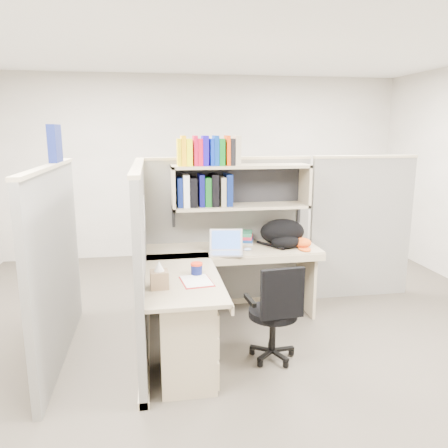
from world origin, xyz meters
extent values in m
plane|color=#353129|center=(0.00, 0.00, 0.00)|extent=(6.00, 6.00, 0.00)
plane|color=#A9A498|center=(0.00, 3.00, 1.35)|extent=(6.00, 0.00, 6.00)
plane|color=white|center=(0.00, 0.00, 2.70)|extent=(6.00, 6.00, 0.00)
cube|color=slate|center=(0.00, 0.90, 0.80)|extent=(1.80, 0.06, 1.60)
cube|color=tan|center=(0.00, 0.90, 1.61)|extent=(1.80, 0.08, 0.03)
cube|color=slate|center=(-0.90, 0.00, 0.80)|extent=(0.06, 1.80, 1.60)
cube|color=tan|center=(-0.90, 0.00, 1.61)|extent=(0.08, 1.80, 0.03)
cube|color=slate|center=(-1.60, 0.00, 0.80)|extent=(0.06, 1.80, 1.60)
cube|color=slate|center=(1.55, 0.90, 0.80)|extent=(1.20, 0.06, 1.60)
cube|color=navy|center=(-1.60, 0.35, 1.79)|extent=(0.07, 0.27, 0.32)
cube|color=white|center=(-0.87, 0.15, 1.20)|extent=(0.00, 0.21, 0.28)
cube|color=tan|center=(0.10, 0.70, 1.55)|extent=(1.40, 0.34, 0.03)
cube|color=tan|center=(0.10, 0.70, 1.14)|extent=(1.40, 0.34, 0.03)
cube|color=tan|center=(-0.58, 0.70, 1.34)|extent=(0.03, 0.34, 0.44)
cube|color=tan|center=(0.78, 0.70, 1.34)|extent=(0.03, 0.34, 0.44)
cube|color=black|center=(0.10, 0.86, 1.34)|extent=(1.38, 0.01, 0.41)
cube|color=#E4C404|center=(-0.52, 0.68, 1.69)|extent=(0.03, 0.20, 0.26)
cube|color=#FDB205|center=(-0.48, 0.68, 1.71)|extent=(0.05, 0.20, 0.29)
cube|color=#F9FF05|center=(-0.42, 0.68, 1.69)|extent=(0.06, 0.20, 0.26)
cube|color=#B3072A|center=(-0.36, 0.68, 1.71)|extent=(0.04, 0.20, 0.29)
cube|color=red|center=(-0.32, 0.68, 1.69)|extent=(0.05, 0.20, 0.26)
cube|color=#1505A7|center=(-0.27, 0.68, 1.71)|extent=(0.06, 0.20, 0.29)
cube|color=#0522A4|center=(-0.20, 0.68, 1.69)|extent=(0.04, 0.20, 0.26)
cube|color=navy|center=(-0.16, 0.68, 1.71)|extent=(0.04, 0.20, 0.29)
cube|color=#076115|center=(-0.11, 0.68, 1.69)|extent=(0.06, 0.20, 0.26)
cube|color=#EA3C05|center=(-0.04, 0.68, 1.71)|extent=(0.04, 0.20, 0.29)
cube|color=black|center=(0.00, 0.68, 1.69)|extent=(0.05, 0.20, 0.26)
cube|color=tan|center=(0.05, 0.68, 1.71)|extent=(0.06, 0.20, 0.29)
cube|color=#07144F|center=(-0.52, 0.72, 1.30)|extent=(0.05, 0.24, 0.29)
cube|color=silver|center=(-0.46, 0.72, 1.31)|extent=(0.06, 0.24, 0.32)
cube|color=black|center=(-0.39, 0.72, 1.30)|extent=(0.07, 0.24, 0.29)
cube|color=#07094A|center=(-0.30, 0.72, 1.31)|extent=(0.05, 0.24, 0.32)
cube|color=#0A4812|center=(-0.24, 0.72, 1.30)|extent=(0.06, 0.24, 0.29)
cube|color=black|center=(-0.17, 0.72, 1.31)|extent=(0.07, 0.24, 0.32)
cube|color=gray|center=(-0.09, 0.72, 1.30)|extent=(0.05, 0.24, 0.29)
cube|color=#081751|center=(-0.03, 0.72, 1.31)|extent=(0.06, 0.24, 0.32)
cube|color=tan|center=(0.00, 0.57, 0.71)|extent=(1.74, 0.60, 0.03)
cube|color=tan|center=(-0.57, -0.20, 0.71)|extent=(0.60, 1.34, 0.03)
cube|color=tan|center=(0.00, 0.27, 0.68)|extent=(1.74, 0.02, 0.07)
cube|color=tan|center=(-0.27, -0.20, 0.68)|extent=(0.02, 1.34, 0.07)
cube|color=tan|center=(-0.57, -0.55, 0.34)|extent=(0.40, 0.55, 0.68)
cube|color=tan|center=(-0.36, -0.55, 0.54)|extent=(0.02, 0.50, 0.16)
cube|color=tan|center=(-0.36, -0.55, 0.36)|extent=(0.02, 0.50, 0.16)
cube|color=tan|center=(-0.36, -0.55, 0.14)|extent=(0.02, 0.50, 0.22)
cube|color=#B2B2B7|center=(-0.35, -0.55, 0.54)|extent=(0.01, 0.12, 0.01)
cube|color=tan|center=(0.80, 0.60, 0.35)|extent=(0.03, 0.55, 0.70)
cylinder|color=#0E1552|center=(-0.45, -0.19, 0.77)|extent=(0.09, 0.09, 0.08)
cylinder|color=red|center=(-0.45, -0.19, 0.82)|extent=(0.10, 0.10, 0.02)
ellipsoid|color=#8FA5CB|center=(0.12, 0.45, 0.75)|extent=(0.09, 0.08, 0.03)
cylinder|color=white|center=(0.01, 0.69, 0.78)|extent=(0.06, 0.06, 0.09)
cylinder|color=black|center=(0.17, -0.36, 0.42)|extent=(0.41, 0.41, 0.06)
cube|color=black|center=(0.18, -0.55, 0.66)|extent=(0.36, 0.08, 0.41)
cylinder|color=black|center=(0.17, -0.36, 0.25)|extent=(0.05, 0.05, 0.35)
cylinder|color=black|center=(0.17, -0.36, 0.04)|extent=(0.39, 0.39, 0.09)
cube|color=black|center=(-0.04, -0.38, 0.55)|extent=(0.06, 0.23, 0.04)
cube|color=black|center=(0.37, -0.34, 0.55)|extent=(0.06, 0.23, 0.04)
camera|label=1|loc=(-0.79, -3.63, 1.90)|focal=35.00mm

